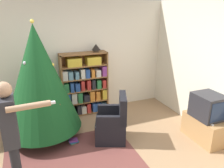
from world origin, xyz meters
TOP-DOWN VIEW (x-y plane):
  - wall_back at (0.00, 2.31)m, footprint 8.00×0.10m
  - area_rug at (-0.39, 0.39)m, footprint 2.19×1.62m
  - bookshelf at (0.28, 2.07)m, footprint 1.08×0.31m
  - tv_stand at (2.11, 0.12)m, footprint 0.45×0.81m
  - television at (2.11, 0.12)m, footprint 0.47×0.53m
  - game_remote at (1.97, -0.12)m, footprint 0.04×0.12m
  - christmas_tree at (-0.75, 1.39)m, footprint 1.46×1.46m
  - armchair at (0.47, 0.78)m, footprint 0.74×0.73m
  - standing_person at (-1.19, -0.01)m, footprint 0.64×0.47m
  - table_lamp at (0.59, 2.08)m, footprint 0.20×0.20m
  - book_pile_near_tree at (-0.27, 0.95)m, footprint 0.20×0.19m

SIDE VIEW (x-z plane):
  - area_rug at x=-0.39m, z-range 0.00..0.01m
  - book_pile_near_tree at x=-0.27m, z-range 0.00..0.07m
  - tv_stand at x=2.11m, z-range 0.00..0.47m
  - armchair at x=0.47m, z-range -0.14..0.78m
  - game_remote at x=1.97m, z-range 0.47..0.49m
  - television at x=2.11m, z-range 0.47..0.93m
  - bookshelf at x=0.28m, z-range -0.03..1.45m
  - standing_person at x=-1.19m, z-range 0.15..1.78m
  - christmas_tree at x=-0.75m, z-range 0.07..2.32m
  - wall_back at x=0.00m, z-range 0.00..2.60m
  - table_lamp at x=0.59m, z-range 1.49..1.67m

